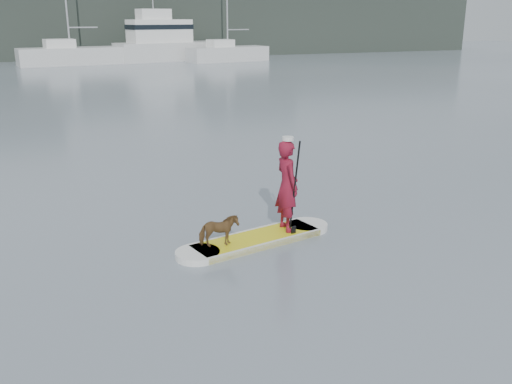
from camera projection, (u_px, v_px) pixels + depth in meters
name	position (u px, v px, depth m)	size (l,w,h in m)	color
ground	(397.00, 236.00, 11.08)	(140.00, 140.00, 0.00)	slate
paddleboard	(256.00, 240.00, 10.73)	(3.24, 1.33, 0.12)	yellow
paddler	(287.00, 186.00, 10.84)	(0.64, 0.42, 1.76)	maroon
white_cap	(288.00, 139.00, 10.57)	(0.22, 0.22, 0.07)	silver
dog	(219.00, 231.00, 10.20)	(0.32, 0.70, 0.59)	#56341D
paddle	(294.00, 200.00, 10.68)	(0.10, 0.30, 2.00)	black
sailboat_d	(70.00, 54.00, 49.53)	(9.04, 3.77, 12.93)	silver
sailboat_e	(227.00, 53.00, 53.33)	(7.93, 3.71, 11.06)	silver
motor_yacht_a	(166.00, 42.00, 53.81)	(10.78, 5.05, 6.22)	silver
shore_mass	(86.00, 27.00, 57.16)	(90.00, 6.00, 6.00)	black
shore_building_east	(250.00, 17.00, 64.17)	(10.00, 4.00, 8.00)	black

